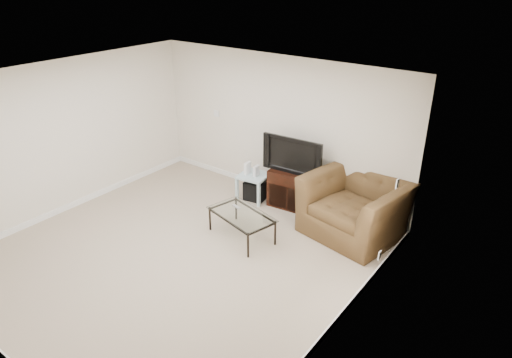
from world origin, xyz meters
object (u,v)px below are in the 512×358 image
Objects in this scene: coffee_table at (242,225)px; television at (295,154)px; tv_stand at (294,188)px; side_table at (254,187)px; recliner at (355,198)px; subwoofer at (256,190)px.

television is at bearing 86.36° from coffee_table.
tv_stand reaches higher than side_table.
tv_stand is 0.56× the size of recliner.
television is at bearing 15.67° from side_table.
side_table is at bearing -168.09° from television.
coffee_table is at bearing -128.69° from recliner.
side_table is (-0.70, -0.20, -0.73)m from television.
subwoofer is (-0.67, -0.21, -0.16)m from tv_stand.
side_table is at bearing -138.90° from subwoofer.
coffee_table is (0.59, -1.16, 0.04)m from subwoofer.
television is 0.71× the size of recliner.
tv_stand is 0.76× the size of coffee_table.
coffee_table reaches higher than subwoofer.
television reaches higher than coffee_table.
tv_stand is 1.28m from recliner.
coffee_table is (0.62, -1.13, -0.03)m from side_table.
side_table is 1.96m from recliner.
recliner is at bearing -0.70° from subwoofer.
recliner is (1.93, 0.00, 0.38)m from side_table.
subwoofer is at bearing 117.12° from coffee_table.
television reaches higher than side_table.
tv_stand is 0.74m from side_table.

